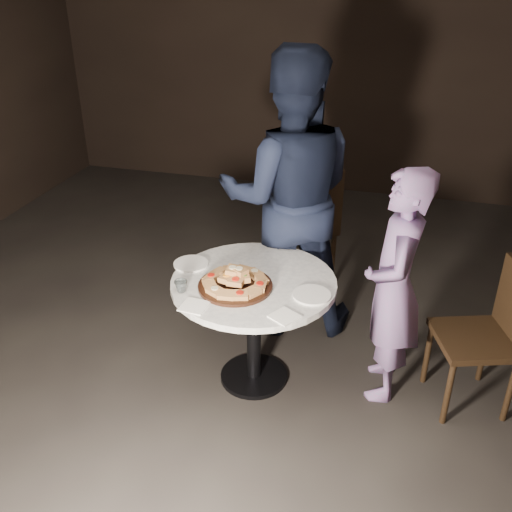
% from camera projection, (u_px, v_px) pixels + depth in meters
% --- Properties ---
extents(floor, '(7.00, 7.00, 0.00)m').
position_uv_depth(floor, '(238.00, 389.00, 3.49)').
color(floor, black).
rests_on(floor, ground).
extents(table, '(1.19, 1.19, 0.71)m').
position_uv_depth(table, '(254.00, 300.00, 3.31)').
color(table, black).
rests_on(table, ground).
extents(serving_board, '(0.43, 0.43, 0.02)m').
position_uv_depth(serving_board, '(235.00, 286.00, 3.18)').
color(serving_board, black).
rests_on(serving_board, table).
extents(focaccia_pile, '(0.37, 0.37, 0.10)m').
position_uv_depth(focaccia_pile, '(235.00, 280.00, 3.16)').
color(focaccia_pile, '#B37B45').
rests_on(focaccia_pile, serving_board).
extents(plate_left, '(0.21, 0.21, 0.01)m').
position_uv_depth(plate_left, '(191.00, 264.00, 3.41)').
color(plate_left, white).
rests_on(plate_left, table).
extents(plate_right, '(0.24, 0.24, 0.01)m').
position_uv_depth(plate_right, '(312.00, 295.00, 3.10)').
color(plate_right, white).
rests_on(plate_right, table).
extents(water_glass, '(0.08, 0.08, 0.07)m').
position_uv_depth(water_glass, '(181.00, 286.00, 3.13)').
color(water_glass, silver).
rests_on(water_glass, table).
extents(napkin_near, '(0.15, 0.15, 0.01)m').
position_uv_depth(napkin_near, '(194.00, 306.00, 3.01)').
color(napkin_near, white).
rests_on(napkin_near, table).
extents(napkin_far, '(0.18, 0.18, 0.01)m').
position_uv_depth(napkin_far, '(284.00, 316.00, 2.92)').
color(napkin_far, white).
rests_on(napkin_far, table).
extents(chair_far, '(0.60, 0.62, 1.00)m').
position_uv_depth(chair_far, '(307.00, 218.00, 4.35)').
color(chair_far, black).
rests_on(chair_far, ground).
extents(chair_right, '(0.54, 0.53, 0.88)m').
position_uv_depth(chair_right, '(492.00, 329.00, 3.18)').
color(chair_right, black).
rests_on(chair_right, ground).
extents(diner_navy, '(1.07, 0.92, 1.91)m').
position_uv_depth(diner_navy, '(289.00, 197.00, 3.72)').
color(diner_navy, black).
rests_on(diner_navy, ground).
extents(diner_teal, '(0.37, 0.54, 1.41)m').
position_uv_depth(diner_teal, '(394.00, 288.00, 3.19)').
color(diner_teal, slate).
rests_on(diner_teal, ground).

